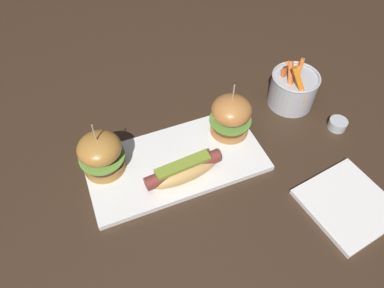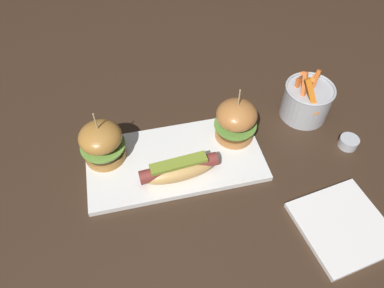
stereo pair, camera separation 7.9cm
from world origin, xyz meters
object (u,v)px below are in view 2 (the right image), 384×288
object	(u,v)px
hot_dog	(181,169)
side_plate	(343,226)
slider_left	(102,143)
fries_bucket	(306,101)
platter_main	(175,160)
sauce_ramekin	(349,142)
slider_right	(236,121)

from	to	relation	value
hot_dog	side_plate	bearing A→B (deg)	-32.86
slider_left	side_plate	xyz separation A→B (m)	(0.45, -0.28, -0.06)
fries_bucket	side_plate	size ratio (longest dim) A/B	0.82
side_plate	hot_dog	bearing A→B (deg)	147.14
platter_main	fries_bucket	xyz separation A→B (m)	(0.35, 0.08, 0.04)
platter_main	sauce_ramekin	size ratio (longest dim) A/B	8.92
hot_dog	slider_left	size ratio (longest dim) A/B	1.25
slider_left	slider_right	xyz separation A→B (m)	(0.31, -0.00, 0.00)
hot_dog	fries_bucket	world-z (taller)	fries_bucket
platter_main	fries_bucket	bearing A→B (deg)	12.47
side_plate	platter_main	bearing A→B (deg)	141.38
hot_dog	slider_left	distance (m)	0.18
sauce_ramekin	side_plate	world-z (taller)	sauce_ramekin
slider_right	side_plate	distance (m)	0.32
slider_left	sauce_ramekin	xyz separation A→B (m)	(0.57, -0.09, -0.05)
slider_left	fries_bucket	distance (m)	0.51
slider_left	slider_right	distance (m)	0.31
fries_bucket	side_plate	xyz separation A→B (m)	(-0.05, -0.32, -0.04)
slider_left	fries_bucket	bearing A→B (deg)	4.18
sauce_ramekin	side_plate	size ratio (longest dim) A/B	0.26
hot_dog	side_plate	xyz separation A→B (m)	(0.30, -0.19, -0.03)
sauce_ramekin	slider_right	bearing A→B (deg)	162.62
fries_bucket	sauce_ramekin	distance (m)	0.14
slider_left	side_plate	bearing A→B (deg)	-31.69
slider_right	fries_bucket	distance (m)	0.21
side_plate	slider_left	bearing A→B (deg)	148.31
side_plate	fries_bucket	bearing A→B (deg)	80.39
slider_left	side_plate	size ratio (longest dim) A/B	0.82
slider_left	slider_right	world-z (taller)	slider_right
slider_right	fries_bucket	bearing A→B (deg)	11.73
hot_dog	sauce_ramekin	distance (m)	0.41
platter_main	side_plate	distance (m)	0.38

